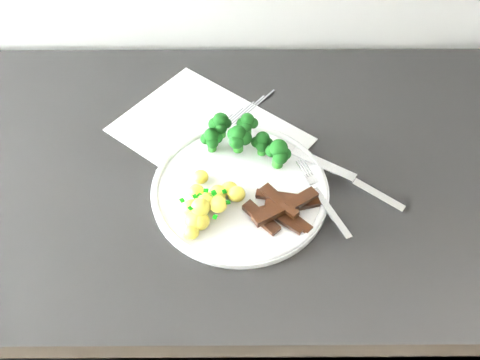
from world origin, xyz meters
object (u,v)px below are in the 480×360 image
(plate, at_px, (240,189))
(potatoes, at_px, (205,206))
(knife, at_px, (360,186))
(fork, at_px, (324,201))
(counter, at_px, (220,300))
(beef_strips, at_px, (281,208))
(broccoli, at_px, (245,137))
(recipe_paper, at_px, (209,135))

(plate, bearing_deg, potatoes, -139.63)
(potatoes, xyz_separation_m, knife, (0.24, 0.05, -0.02))
(potatoes, bearing_deg, plate, 40.37)
(fork, bearing_deg, counter, 155.52)
(plate, distance_m, beef_strips, 0.08)
(counter, bearing_deg, knife, -10.27)
(broccoli, xyz_separation_m, knife, (0.18, -0.07, -0.04))
(knife, bearing_deg, fork, -149.78)
(plate, bearing_deg, fork, -13.98)
(potatoes, xyz_separation_m, fork, (0.18, 0.01, -0.01))
(potatoes, distance_m, knife, 0.25)
(potatoes, xyz_separation_m, beef_strips, (0.11, -0.00, -0.00))
(recipe_paper, bearing_deg, fork, -41.11)
(recipe_paper, xyz_separation_m, plate, (0.05, -0.12, 0.01))
(plate, xyz_separation_m, potatoes, (-0.05, -0.04, 0.02))
(beef_strips, bearing_deg, counter, 138.58)
(potatoes, height_order, beef_strips, potatoes)
(plate, relative_size, potatoes, 2.21)
(counter, height_order, plate, plate)
(beef_strips, distance_m, knife, 0.14)
(beef_strips, relative_size, fork, 0.78)
(plate, bearing_deg, broccoli, 84.00)
(recipe_paper, distance_m, plate, 0.14)
(recipe_paper, height_order, fork, fork)
(counter, xyz_separation_m, potatoes, (-0.01, -0.09, 0.48))
(broccoli, height_order, knife, broccoli)
(broccoli, bearing_deg, recipe_paper, 141.74)
(counter, xyz_separation_m, broccoli, (0.05, 0.03, 0.50))
(potatoes, bearing_deg, recipe_paper, 89.92)
(broccoli, height_order, beef_strips, broccoli)
(counter, xyz_separation_m, plate, (0.05, -0.05, 0.47))
(broccoli, xyz_separation_m, potatoes, (-0.06, -0.12, -0.02))
(recipe_paper, height_order, broccoli, broccoli)
(broccoli, height_order, fork, broccoli)
(recipe_paper, relative_size, knife, 2.16)
(fork, relative_size, knife, 0.90)
(plate, height_order, potatoes, potatoes)
(recipe_paper, height_order, beef_strips, beef_strips)
(beef_strips, xyz_separation_m, fork, (0.07, 0.02, -0.00))
(plate, relative_size, knife, 1.62)
(broccoli, distance_m, beef_strips, 0.14)
(recipe_paper, bearing_deg, counter, -85.02)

